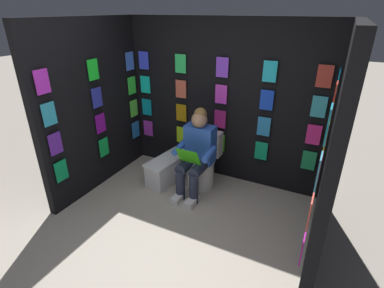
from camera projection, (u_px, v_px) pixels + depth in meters
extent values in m
plane|color=#B2A899|center=(152.00, 254.00, 3.09)|extent=(30.00, 30.00, 0.00)
cube|color=black|center=(223.00, 103.00, 4.16)|extent=(2.98, 0.10, 2.27)
cube|color=purple|center=(148.00, 128.00, 4.85)|extent=(0.17, 0.01, 0.26)
cube|color=#A4D916|center=(182.00, 135.00, 4.59)|extent=(0.17, 0.01, 0.26)
cube|color=#41DF15|center=(219.00, 142.00, 4.34)|extent=(0.17, 0.01, 0.26)
cube|color=#0A9460|center=(261.00, 151.00, 4.08)|extent=(0.17, 0.01, 0.26)
cube|color=#178C4B|center=(309.00, 160.00, 3.82)|extent=(0.17, 0.01, 0.26)
cube|color=#0B8EAC|center=(147.00, 107.00, 4.70)|extent=(0.17, 0.01, 0.26)
cube|color=#A9780B|center=(181.00, 113.00, 4.44)|extent=(0.17, 0.01, 0.26)
cube|color=#A61F71|center=(220.00, 119.00, 4.18)|extent=(0.17, 0.01, 0.26)
cube|color=#217DC1|center=(264.00, 127.00, 3.93)|extent=(0.17, 0.01, 0.26)
cube|color=#CC2182|center=(314.00, 135.00, 3.67)|extent=(0.17, 0.01, 0.26)
cube|color=#14D9C9|center=(145.00, 85.00, 4.54)|extent=(0.17, 0.01, 0.26)
cube|color=#D35D45|center=(181.00, 89.00, 4.29)|extent=(0.17, 0.01, 0.26)
cube|color=#CB35CB|center=(221.00, 94.00, 4.03)|extent=(0.17, 0.01, 0.26)
cube|color=blue|center=(267.00, 100.00, 3.77)|extent=(0.17, 0.01, 0.26)
cube|color=teal|center=(319.00, 107.00, 3.52)|extent=(0.17, 0.01, 0.26)
cube|color=#3847F1|center=(144.00, 60.00, 4.39)|extent=(0.17, 0.01, 0.26)
cube|color=#2CCF61|center=(181.00, 64.00, 4.13)|extent=(0.17, 0.01, 0.26)
cube|color=#7F3AE2|center=(222.00, 67.00, 3.88)|extent=(0.17, 0.01, 0.26)
cube|color=#1FBCD6|center=(270.00, 72.00, 3.62)|extent=(0.17, 0.01, 0.26)
cube|color=#B23327|center=(325.00, 76.00, 3.36)|extent=(0.17, 0.01, 0.26)
cube|color=black|center=(333.00, 151.00, 2.76)|extent=(0.10, 1.86, 2.27)
cube|color=#BF0FC6|center=(320.00, 168.00, 3.65)|extent=(0.01, 0.17, 0.26)
cube|color=#B58E25|center=(313.00, 200.00, 3.04)|extent=(0.01, 0.17, 0.26)
cube|color=#A4108D|center=(303.00, 248.00, 2.43)|extent=(0.01, 0.17, 0.26)
cube|color=orange|center=(326.00, 141.00, 3.49)|extent=(0.01, 0.17, 0.26)
cube|color=#F13B38|center=(319.00, 169.00, 2.89)|extent=(0.01, 0.17, 0.26)
cube|color=#E44C41|center=(310.00, 212.00, 2.28)|extent=(0.01, 0.17, 0.26)
cube|color=brown|center=(332.00, 112.00, 3.34)|extent=(0.01, 0.17, 0.26)
cube|color=gold|center=(327.00, 135.00, 2.73)|extent=(0.01, 0.17, 0.26)
cube|color=teal|center=(318.00, 172.00, 2.13)|extent=(0.01, 0.17, 0.26)
cube|color=#0C9DE7|center=(338.00, 80.00, 3.19)|extent=(0.01, 0.17, 0.26)
cube|color=red|center=(334.00, 97.00, 2.58)|extent=(0.01, 0.17, 0.26)
cube|color=teal|center=(328.00, 125.00, 1.97)|extent=(0.01, 0.17, 0.26)
cube|color=black|center=(94.00, 107.00, 3.98)|extent=(0.10, 1.86, 2.27)
cube|color=#0C904F|center=(61.00, 171.00, 3.58)|extent=(0.01, 0.17, 0.26)
cube|color=green|center=(104.00, 147.00, 4.19)|extent=(0.01, 0.17, 0.26)
cube|color=blue|center=(136.00, 130.00, 4.79)|extent=(0.01, 0.17, 0.26)
cube|color=#5C26A4|center=(55.00, 144.00, 3.43)|extent=(0.01, 0.17, 0.26)
cube|color=#81139C|center=(101.00, 123.00, 4.03)|extent=(0.01, 0.17, 0.26)
cube|color=#5ACF3B|center=(134.00, 108.00, 4.64)|extent=(0.01, 0.17, 0.26)
cube|color=#2FA3C6|center=(49.00, 114.00, 3.27)|extent=(0.01, 0.17, 0.26)
cube|color=#2C34AC|center=(97.00, 98.00, 3.88)|extent=(0.01, 0.17, 0.26)
cube|color=#36D637|center=(132.00, 85.00, 4.49)|extent=(0.01, 0.17, 0.26)
cube|color=#BB2DCB|center=(42.00, 82.00, 3.12)|extent=(0.01, 0.17, 0.26)
cube|color=#1BE630|center=(93.00, 70.00, 3.73)|extent=(0.01, 0.17, 0.26)
cube|color=#4073E2|center=(130.00, 61.00, 4.34)|extent=(0.01, 0.17, 0.26)
cylinder|color=white|center=(201.00, 174.00, 4.21)|extent=(0.38, 0.38, 0.40)
cylinder|color=white|center=(201.00, 161.00, 4.12)|extent=(0.41, 0.41, 0.02)
cube|color=white|center=(209.00, 143.00, 4.26)|extent=(0.38, 0.18, 0.36)
cylinder|color=white|center=(206.00, 145.00, 4.19)|extent=(0.39, 0.07, 0.39)
cube|color=blue|center=(200.00, 144.00, 3.98)|extent=(0.40, 0.22, 0.52)
sphere|color=tan|center=(199.00, 120.00, 3.81)|extent=(0.21, 0.21, 0.21)
sphere|color=olive|center=(200.00, 114.00, 3.81)|extent=(0.17, 0.17, 0.17)
cylinder|color=#23283D|center=(200.00, 168.00, 3.88)|extent=(0.15, 0.40, 0.15)
cylinder|color=#23283D|center=(187.00, 164.00, 3.97)|extent=(0.15, 0.40, 0.15)
cylinder|color=#23283D|center=(194.00, 189.00, 3.83)|extent=(0.12, 0.12, 0.42)
cylinder|color=#23283D|center=(180.00, 185.00, 3.92)|extent=(0.12, 0.12, 0.42)
cube|color=white|center=(192.00, 202.00, 3.86)|extent=(0.11, 0.26, 0.09)
cube|color=white|center=(178.00, 198.00, 3.94)|extent=(0.11, 0.26, 0.09)
cylinder|color=blue|center=(209.00, 154.00, 3.76)|extent=(0.09, 0.31, 0.13)
cylinder|color=blue|center=(179.00, 147.00, 3.94)|extent=(0.09, 0.31, 0.13)
cube|color=#30AF11|center=(188.00, 157.00, 3.73)|extent=(0.30, 0.13, 0.23)
cube|color=silver|center=(170.00, 169.00, 4.39)|extent=(0.41, 0.83, 0.34)
cube|color=white|center=(170.00, 158.00, 4.31)|extent=(0.44, 0.86, 0.03)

